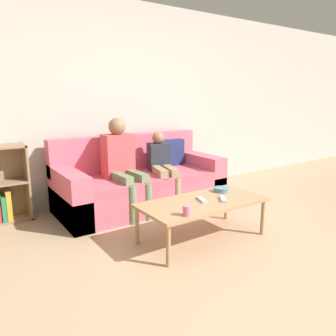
# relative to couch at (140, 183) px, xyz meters

# --- Properties ---
(ground_plane) EXTENTS (22.00, 22.00, 0.00)m
(ground_plane) POSITION_rel_couch_xyz_m (0.08, -1.81, -0.29)
(ground_plane) COLOR tan
(wall_back) EXTENTS (12.00, 0.06, 2.60)m
(wall_back) POSITION_rel_couch_xyz_m (0.08, 0.55, 1.01)
(wall_back) COLOR #B7B2A8
(wall_back) RESTS_ON ground_plane
(couch) EXTENTS (2.07, 0.92, 0.89)m
(couch) POSITION_rel_couch_xyz_m (0.00, 0.00, 0.00)
(couch) COLOR #DB5B70
(couch) RESTS_ON ground_plane
(coffee_table) EXTENTS (1.24, 0.60, 0.39)m
(coffee_table) POSITION_rel_couch_xyz_m (-0.00, -1.22, 0.07)
(coffee_table) COLOR #A87F56
(coffee_table) RESTS_ON ground_plane
(person_adult) EXTENTS (0.37, 0.64, 1.13)m
(person_adult) POSITION_rel_couch_xyz_m (-0.30, -0.09, 0.36)
(person_adult) COLOR #66845B
(person_adult) RESTS_ON ground_plane
(person_child) EXTENTS (0.39, 0.67, 0.93)m
(person_child) POSITION_rel_couch_xyz_m (0.24, -0.14, 0.24)
(person_child) COLOR #9E8966
(person_child) RESTS_ON ground_plane
(cup_near) EXTENTS (0.07, 0.07, 0.09)m
(cup_near) POSITION_rel_couch_xyz_m (-0.37, -1.45, 0.14)
(cup_near) COLOR pink
(cup_near) RESTS_ON coffee_table
(tv_remote_0) EXTENTS (0.14, 0.17, 0.02)m
(tv_remote_0) POSITION_rel_couch_xyz_m (0.18, -1.32, 0.11)
(tv_remote_0) COLOR #B7B7BC
(tv_remote_0) RESTS_ON coffee_table
(tv_remote_1) EXTENTS (0.10, 0.18, 0.02)m
(tv_remote_1) POSITION_rel_couch_xyz_m (-0.00, -1.21, 0.11)
(tv_remote_1) COLOR #B7B7BC
(tv_remote_1) RESTS_ON coffee_table
(snack_bowl) EXTENTS (0.16, 0.16, 0.05)m
(snack_bowl) POSITION_rel_couch_xyz_m (0.37, -1.09, 0.12)
(snack_bowl) COLOR teal
(snack_bowl) RESTS_ON coffee_table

